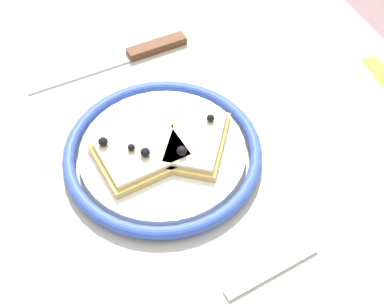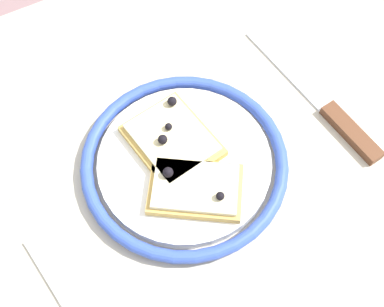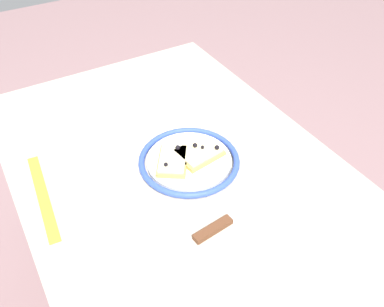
{
  "view_description": "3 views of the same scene",
  "coord_description": "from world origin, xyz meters",
  "px_view_note": "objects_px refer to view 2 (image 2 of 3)",
  "views": [
    {
      "loc": [
        -0.33,
        0.13,
        1.17
      ],
      "look_at": [
        -0.0,
        0.0,
        0.73
      ],
      "focal_mm": 45.82,
      "sensor_mm": 36.0,
      "label": 1
    },
    {
      "loc": [
        -0.09,
        -0.2,
        1.22
      ],
      "look_at": [
        0.03,
        0.03,
        0.73
      ],
      "focal_mm": 46.58,
      "sensor_mm": 36.0,
      "label": 2
    },
    {
      "loc": [
        0.63,
        -0.32,
        1.36
      ],
      "look_at": [
        0.03,
        0.04,
        0.73
      ],
      "focal_mm": 37.72,
      "sensor_mm": 36.0,
      "label": 3
    }
  ],
  "objects_px": {
    "plate": "(184,162)",
    "knife": "(333,114)",
    "fork": "(32,245)",
    "pizza_slice_far": "(195,188)",
    "dining_table": "(178,226)",
    "pizza_slice_near": "(172,139)"
  },
  "relations": [
    {
      "from": "plate",
      "to": "knife",
      "type": "height_order",
      "value": "plate"
    },
    {
      "from": "plate",
      "to": "knife",
      "type": "distance_m",
      "value": 0.19
    },
    {
      "from": "plate",
      "to": "fork",
      "type": "height_order",
      "value": "plate"
    },
    {
      "from": "pizza_slice_far",
      "to": "dining_table",
      "type": "bearing_deg",
      "value": 153.81
    },
    {
      "from": "dining_table",
      "to": "pizza_slice_far",
      "type": "relative_size",
      "value": 8.31
    },
    {
      "from": "knife",
      "to": "pizza_slice_near",
      "type": "bearing_deg",
      "value": 164.85
    },
    {
      "from": "knife",
      "to": "fork",
      "type": "bearing_deg",
      "value": 177.12
    },
    {
      "from": "plate",
      "to": "pizza_slice_far",
      "type": "relative_size",
      "value": 1.96
    },
    {
      "from": "pizza_slice_near",
      "to": "knife",
      "type": "bearing_deg",
      "value": -15.15
    },
    {
      "from": "pizza_slice_near",
      "to": "knife",
      "type": "xyz_separation_m",
      "value": [
        0.19,
        -0.05,
        -0.02
      ]
    },
    {
      "from": "knife",
      "to": "pizza_slice_far",
      "type": "bearing_deg",
      "value": -175.99
    },
    {
      "from": "pizza_slice_near",
      "to": "pizza_slice_far",
      "type": "relative_size",
      "value": 0.93
    },
    {
      "from": "plate",
      "to": "knife",
      "type": "relative_size",
      "value": 0.99
    },
    {
      "from": "dining_table",
      "to": "fork",
      "type": "relative_size",
      "value": 5.03
    },
    {
      "from": "pizza_slice_far",
      "to": "fork",
      "type": "distance_m",
      "value": 0.19
    },
    {
      "from": "pizza_slice_far",
      "to": "knife",
      "type": "bearing_deg",
      "value": 4.01
    },
    {
      "from": "plate",
      "to": "pizza_slice_near",
      "type": "distance_m",
      "value": 0.03
    },
    {
      "from": "plate",
      "to": "pizza_slice_near",
      "type": "height_order",
      "value": "pizza_slice_near"
    },
    {
      "from": "pizza_slice_near",
      "to": "pizza_slice_far",
      "type": "bearing_deg",
      "value": -95.14
    },
    {
      "from": "plate",
      "to": "pizza_slice_far",
      "type": "distance_m",
      "value": 0.04
    },
    {
      "from": "fork",
      "to": "pizza_slice_near",
      "type": "bearing_deg",
      "value": 10.01
    },
    {
      "from": "plate",
      "to": "fork",
      "type": "distance_m",
      "value": 0.19
    }
  ]
}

